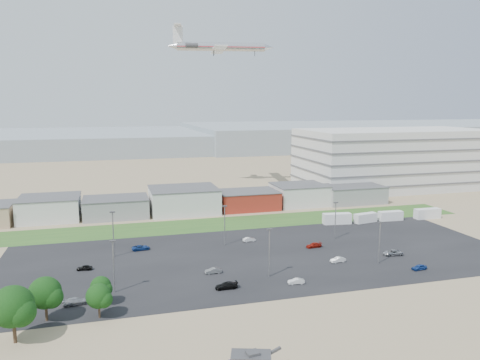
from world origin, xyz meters
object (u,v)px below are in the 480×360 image
object	(u,v)px
parked_car_9	(141,248)
parked_car_11	(249,239)
parked_car_10	(75,301)
parked_car_1	(338,260)
parked_car_12	(314,245)
parked_car_5	(84,268)
parked_car_13	(296,281)
parked_car_2	(419,267)
box_trailer_a	(337,219)
parked_car_3	(226,286)
parked_car_4	(213,271)
airliner	(221,47)
parked_car_0	(393,253)

from	to	relation	value
parked_car_9	parked_car_11	distance (m)	27.95
parked_car_10	parked_car_1	bearing A→B (deg)	-88.94
parked_car_9	parked_car_12	distance (m)	43.25
parked_car_5	parked_car_12	distance (m)	54.98
parked_car_10	parked_car_13	size ratio (longest dim) A/B	1.36
parked_car_2	parked_car_5	world-z (taller)	parked_car_2
box_trailer_a	parked_car_9	xyz separation A→B (m)	(-58.84, -10.34, -0.98)
parked_car_11	parked_car_12	bearing A→B (deg)	-130.49
parked_car_3	parked_car_12	xyz separation A→B (m)	(27.69, 19.99, -0.06)
parked_car_4	parked_car_10	bearing A→B (deg)	-72.92
airliner	parked_car_2	distance (m)	124.78
parked_car_0	parked_car_9	distance (m)	61.24
parked_car_3	parked_car_11	xyz separation A→B (m)	(13.47, 29.31, -0.10)
airliner	parked_car_1	distance (m)	115.37
airliner	parked_car_4	bearing A→B (deg)	-95.61
parked_car_0	parked_car_10	distance (m)	71.83
airliner	parked_car_12	world-z (taller)	airliner
parked_car_4	parked_car_13	bearing A→B (deg)	54.43
parked_car_1	parked_car_9	xyz separation A→B (m)	(-42.80, 21.35, 0.03)
parked_car_2	parked_car_4	bearing A→B (deg)	-107.82
parked_car_5	parked_car_13	xyz separation A→B (m)	(41.41, -19.72, -0.02)
airliner	parked_car_0	bearing A→B (deg)	-70.52
parked_car_1	parked_car_11	world-z (taller)	parked_car_1
box_trailer_a	parked_car_10	distance (m)	82.57
parked_car_10	parked_car_11	xyz separation A→B (m)	(41.46, 29.16, -0.10)
box_trailer_a	parked_car_2	distance (m)	41.02
parked_car_2	parked_car_13	xyz separation A→B (m)	(-28.96, -0.26, -0.04)
airliner	parked_car_2	world-z (taller)	airliner
box_trailer_a	parked_car_3	bearing A→B (deg)	-130.83
parked_car_13	parked_car_9	bearing A→B (deg)	-131.52
parked_car_3	parked_car_11	world-z (taller)	parked_car_3
parked_car_0	parked_car_3	bearing A→B (deg)	-71.48
parked_car_0	parked_car_9	xyz separation A→B (m)	(-57.75, 20.38, -0.04)
parked_car_0	parked_car_12	world-z (taller)	parked_car_0
parked_car_1	parked_car_11	xyz separation A→B (m)	(-14.85, 21.07, -0.04)
airliner	parked_car_1	bearing A→B (deg)	-79.12
parked_car_12	parked_car_4	bearing A→B (deg)	-73.09
parked_car_0	parked_car_2	size ratio (longest dim) A/B	1.36
parked_car_1	parked_car_10	world-z (taller)	parked_car_10
parked_car_0	parked_car_11	xyz separation A→B (m)	(-29.80, 20.10, -0.10)
parked_car_4	parked_car_11	distance (m)	24.79
parked_car_9	parked_car_10	size ratio (longest dim) A/B	0.98
airliner	parked_car_1	size ratio (longest dim) A/B	12.28
parked_car_0	box_trailer_a	bearing A→B (deg)	-175.54
parked_car_1	parked_car_4	size ratio (longest dim) A/B	0.99
parked_car_1	parked_car_5	bearing A→B (deg)	-106.30
parked_car_4	parked_car_5	bearing A→B (deg)	-110.34
parked_car_5	parked_car_9	world-z (taller)	parked_car_9
parked_car_10	parked_car_13	distance (m)	42.15
parked_car_4	parked_car_9	xyz separation A→B (m)	(-13.80, 20.62, 0.02)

